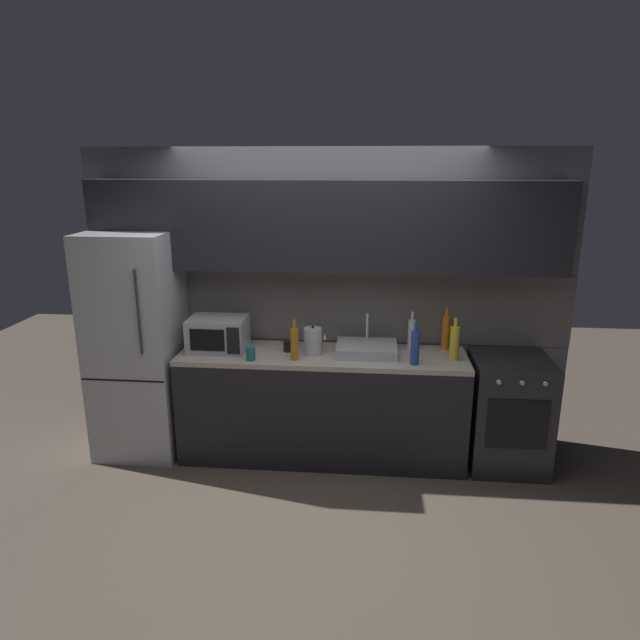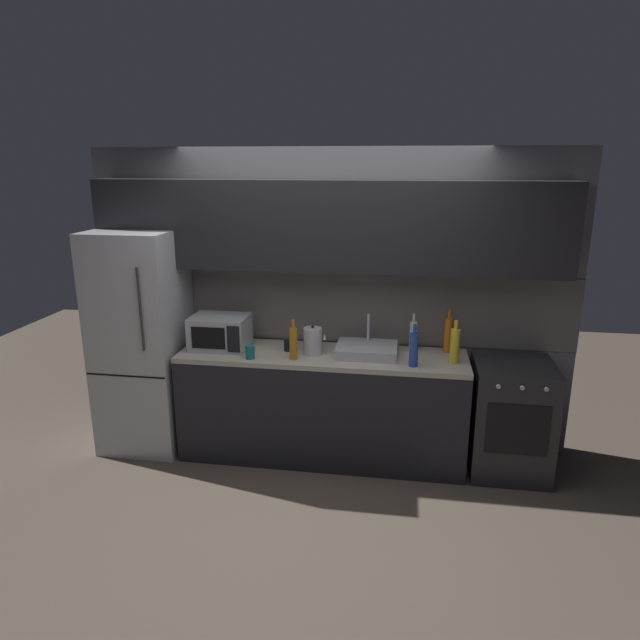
% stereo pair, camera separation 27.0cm
% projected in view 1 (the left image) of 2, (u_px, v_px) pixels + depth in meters
% --- Properties ---
extents(ground_plane, '(10.00, 10.00, 0.00)m').
position_uv_depth(ground_plane, '(310.00, 519.00, 3.89)').
color(ground_plane, '#4C4238').
extents(back_wall, '(4.04, 0.44, 2.50)m').
position_uv_depth(back_wall, '(326.00, 267.00, 4.62)').
color(back_wall, slate).
rests_on(back_wall, ground).
extents(counter_run, '(2.30, 0.60, 0.90)m').
position_uv_depth(counter_run, '(322.00, 405.00, 4.63)').
color(counter_run, black).
rests_on(counter_run, ground).
extents(refrigerator, '(0.68, 0.69, 1.86)m').
position_uv_depth(refrigerator, '(138.00, 345.00, 4.64)').
color(refrigerator, '#B7BABF').
rests_on(refrigerator, ground).
extents(oven_range, '(0.60, 0.62, 0.90)m').
position_uv_depth(oven_range, '(508.00, 413.00, 4.50)').
color(oven_range, '#232326').
rests_on(oven_range, ground).
extents(microwave, '(0.46, 0.35, 0.27)m').
position_uv_depth(microwave, '(218.00, 334.00, 4.57)').
color(microwave, '#A8AAAF').
rests_on(microwave, counter_run).
extents(sink_basin, '(0.48, 0.38, 0.30)m').
position_uv_depth(sink_basin, '(367.00, 349.00, 4.50)').
color(sink_basin, '#ADAFB5').
rests_on(sink_basin, counter_run).
extents(kettle, '(0.18, 0.15, 0.24)m').
position_uv_depth(kettle, '(313.00, 341.00, 4.47)').
color(kettle, '#B7BABF').
rests_on(kettle, counter_run).
extents(wine_bottle_clear, '(0.06, 0.06, 0.32)m').
position_uv_depth(wine_bottle_clear, '(412.00, 334.00, 4.58)').
color(wine_bottle_clear, silver).
rests_on(wine_bottle_clear, counter_run).
extents(wine_bottle_yellow, '(0.07, 0.07, 0.34)m').
position_uv_depth(wine_bottle_yellow, '(454.00, 343.00, 4.33)').
color(wine_bottle_yellow, gold).
rests_on(wine_bottle_yellow, counter_run).
extents(wine_bottle_blue, '(0.07, 0.07, 0.33)m').
position_uv_depth(wine_bottle_blue, '(415.00, 347.00, 4.24)').
color(wine_bottle_blue, '#234299').
rests_on(wine_bottle_blue, counter_run).
extents(wine_bottle_amber, '(0.06, 0.06, 0.32)m').
position_uv_depth(wine_bottle_amber, '(294.00, 344.00, 4.34)').
color(wine_bottle_amber, '#B27019').
rests_on(wine_bottle_amber, counter_run).
extents(wine_bottle_orange, '(0.06, 0.06, 0.35)m').
position_uv_depth(wine_bottle_orange, '(446.00, 332.00, 4.58)').
color(wine_bottle_orange, orange).
rests_on(wine_bottle_orange, counter_run).
extents(mug_dark, '(0.08, 0.08, 0.09)m').
position_uv_depth(mug_dark, '(288.00, 346.00, 4.56)').
color(mug_dark, black).
rests_on(mug_dark, counter_run).
extents(mug_white, '(0.08, 0.08, 0.11)m').
position_uv_depth(mug_white, '(311.00, 340.00, 4.67)').
color(mug_white, silver).
rests_on(mug_white, counter_run).
extents(mug_teal, '(0.07, 0.07, 0.11)m').
position_uv_depth(mug_teal, '(251.00, 353.00, 4.35)').
color(mug_teal, '#19666B').
rests_on(mug_teal, counter_run).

